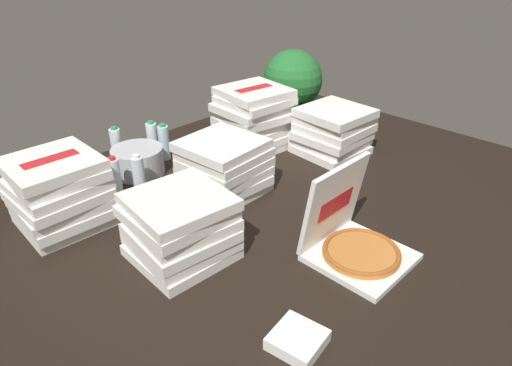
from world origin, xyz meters
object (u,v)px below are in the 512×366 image
Objects in this scene: water_bottle_5 at (117,145)px; napkin_pile at (298,340)px; water_bottle_1 at (139,175)px; water_bottle_3 at (89,172)px; potted_plant at (293,84)px; pizza_stack_right_mid at (59,193)px; ice_bucket at (138,161)px; open_pizza_box at (353,240)px; pizza_stack_right_near at (253,118)px; pizza_stack_left_near at (333,131)px; pizza_stack_center_far at (224,167)px; pizza_stack_left_far at (180,227)px; water_bottle_0 at (164,142)px; water_bottle_2 at (115,178)px; water_bottle_4 at (152,139)px.

water_bottle_5 reaches higher than napkin_pile.
water_bottle_1 is 1.00× the size of water_bottle_3.
pizza_stack_right_mid is at bearing -177.79° from potted_plant.
ice_bucket is 1.29× the size of water_bottle_3.
open_pizza_box is 1.77× the size of water_bottle_5.
open_pizza_box reaches higher than water_bottle_5.
pizza_stack_right_mid is 1.19m from pizza_stack_right_near.
pizza_stack_left_near is at bearing 31.98° from napkin_pile.
open_pizza_box is at bearing -89.55° from pizza_stack_center_far.
water_bottle_3 is at bearing 153.59° from pizza_stack_left_near.
pizza_stack_left_far is 0.76m from water_bottle_3.
water_bottle_2 is (-0.42, -0.18, 0.00)m from water_bottle_0.
pizza_stack_right_near reaches higher than water_bottle_3.
pizza_stack_right_near reaches higher than pizza_stack_center_far.
potted_plant is (1.64, 0.06, 0.12)m from pizza_stack_right_mid.
pizza_stack_right_near reaches higher than pizza_stack_left_near.
pizza_stack_left_far is (-0.48, 0.49, 0.06)m from open_pizza_box.
pizza_stack_right_mid reaches higher than water_bottle_4.
potted_plant reaches higher than pizza_stack_center_far.
pizza_stack_right_near is at bearing 124.33° from pizza_stack_left_near.
water_bottle_3 is 1.36× the size of napkin_pile.
napkin_pile is (0.20, -1.19, -0.14)m from pizza_stack_right_mid.
pizza_stack_center_far reaches higher than water_bottle_1.
ice_bucket is 1.29× the size of water_bottle_2.
pizza_stack_right_near is at bearing -0.63° from pizza_stack_right_mid.
open_pizza_box is 1.77× the size of water_bottle_0.
water_bottle_0 is at bearing 58.42° from pizza_stack_left_far.
water_bottle_0 is at bearing -74.91° from water_bottle_4.
pizza_stack_center_far is at bearing -46.67° from water_bottle_3.
pizza_stack_right_near reaches higher than ice_bucket.
ice_bucket is 0.20m from water_bottle_5.
pizza_stack_right_near is 1.55m from napkin_pile.
potted_plant reaches higher than water_bottle_4.
pizza_stack_left_near is 0.96× the size of pizza_stack_left_far.
ice_bucket is 0.23m from water_bottle_4.
ice_bucket is at bearing 20.23° from pizza_stack_right_mid.
pizza_stack_center_far is (-0.76, 0.11, 0.00)m from pizza_stack_left_near.
water_bottle_1 is (-1.07, 0.39, -0.04)m from pizza_stack_left_near.
pizza_stack_right_mid reaches higher than water_bottle_0.
water_bottle_4 is at bearing 71.82° from napkin_pile.
water_bottle_0 is at bearing 139.25° from pizza_stack_left_near.
pizza_stack_left_far reaches higher than water_bottle_4.
pizza_stack_right_mid is at bearing -169.76° from water_bottle_2.
pizza_stack_left_far is 1.91× the size of water_bottle_4.
ice_bucket is at bearing 58.83° from water_bottle_1.
water_bottle_3 is (-1.22, 0.61, -0.04)m from pizza_stack_left_near.
pizza_stack_right_near is (0.48, 1.04, 0.11)m from open_pizza_box.
water_bottle_2 is 0.40m from water_bottle_5.
pizza_stack_right_near is 0.83× the size of potted_plant.
pizza_stack_left_far is 0.62m from water_bottle_2.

